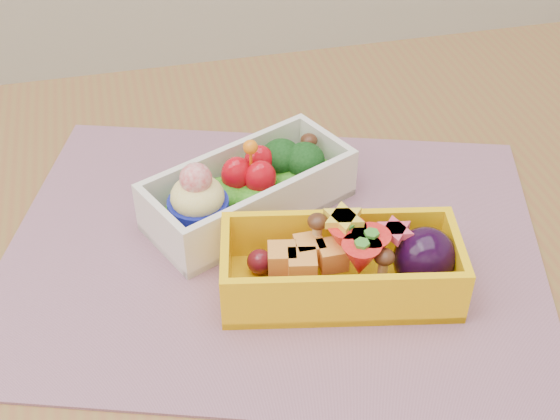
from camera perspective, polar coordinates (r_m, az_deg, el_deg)
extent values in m
cube|color=brown|center=(0.65, 1.81, -6.04)|extent=(1.20, 0.80, 0.04)
cylinder|color=brown|center=(1.33, 20.54, -3.01)|extent=(0.06, 0.06, 0.71)
cube|color=gray|center=(0.66, -0.53, -2.96)|extent=(0.57, 0.50, 0.00)
cube|color=silver|center=(0.68, -2.42, 1.57)|extent=(0.21, 0.16, 0.05)
ellipsoid|color=#57B425|center=(0.69, -2.40, 1.08)|extent=(0.19, 0.14, 0.02)
cylinder|color=navy|center=(0.66, -6.31, -0.44)|extent=(0.05, 0.05, 0.03)
sphere|color=red|center=(0.63, -6.57, 2.42)|extent=(0.03, 0.03, 0.03)
ellipsoid|color=#BA0714|center=(0.68, -3.38, 2.76)|extent=(0.03, 0.03, 0.04)
ellipsoid|color=#BA0714|center=(0.67, -1.52, 2.46)|extent=(0.03, 0.03, 0.04)
ellipsoid|color=#BA0714|center=(0.69, -1.63, 3.68)|extent=(0.03, 0.03, 0.04)
sphere|color=orange|center=(0.66, -2.32, 4.92)|extent=(0.01, 0.01, 0.01)
ellipsoid|color=black|center=(0.70, 0.10, 4.18)|extent=(0.04, 0.04, 0.03)
ellipsoid|color=black|center=(0.69, 1.92, 3.90)|extent=(0.04, 0.04, 0.03)
ellipsoid|color=#3F2111|center=(0.71, 2.27, 5.45)|extent=(0.02, 0.02, 0.01)
cube|color=yellow|center=(0.60, 4.73, -4.40)|extent=(0.21, 0.12, 0.05)
ellipsoid|color=#59101C|center=(0.60, 0.95, -5.40)|extent=(0.11, 0.07, 0.02)
cube|color=orange|center=(0.60, 2.02, -3.66)|extent=(0.06, 0.05, 0.02)
cone|color=red|center=(0.60, 5.15, -2.41)|extent=(0.04, 0.04, 0.03)
cone|color=red|center=(0.60, 7.02, -3.09)|extent=(0.04, 0.04, 0.03)
cone|color=red|center=(0.59, 6.28, -3.87)|extent=(0.04, 0.04, 0.03)
cylinder|color=yellow|center=(0.59, 4.96, -0.66)|extent=(0.04, 0.04, 0.01)
cylinder|color=#E53F5B|center=(0.60, 8.94, -1.62)|extent=(0.03, 0.03, 0.01)
ellipsoid|color=#3F2111|center=(0.61, 2.89, -2.22)|extent=(0.02, 0.02, 0.01)
ellipsoid|color=#3F2111|center=(0.59, 8.04, -4.29)|extent=(0.02, 0.02, 0.01)
ellipsoid|color=black|center=(0.61, 11.19, -3.74)|extent=(0.05, 0.05, 0.05)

